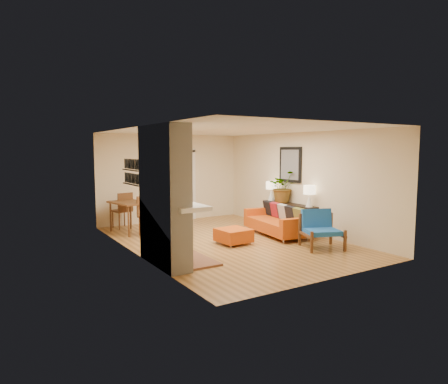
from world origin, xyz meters
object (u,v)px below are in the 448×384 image
Objects in this scene: lamp_near at (309,193)px; lamp_far at (271,188)px; ottoman at (234,235)px; dining_table at (132,208)px; console_table at (289,209)px; houseplant at (283,187)px; sofa at (279,221)px; blue_chair at (320,227)px.

lamp_far is (0.00, 1.53, 0.00)m from lamp_near.
dining_table is at bearing 121.76° from ottoman.
console_table is 3.43× the size of lamp_far.
houseplant is (2.09, 0.78, 0.95)m from ottoman.
sofa is 1.55m from ottoman.
sofa is 1.40m from lamp_far.
ottoman is 2.28m from lamp_near.
sofa is 1.13m from houseplant.
sofa reaches higher than ottoman.
blue_chair is (1.44, -1.28, 0.25)m from ottoman.
blue_chair is 1.90× the size of lamp_far.
console_table is at bearing 69.73° from blue_chair.
dining_table is at bearing 154.84° from houseplant.
blue_chair is at bearing -110.27° from console_table.
sofa is 2.40× the size of houseplant.
ottoman is 0.39× the size of dining_table.
ottoman is at bearing -166.25° from console_table.
sofa is at bearing 8.84° from ottoman.
ottoman is at bearing -159.49° from houseplant.
lamp_far reaches higher than dining_table.
lamp_near is at bearing -39.66° from sofa.
lamp_near is (3.64, -2.73, 0.41)m from dining_table.
dining_table is 4.14m from console_table.
lamp_far is 0.51m from houseplant.
lamp_far is (0.58, 1.05, 0.72)m from sofa.
blue_chair is 1.91m from console_table.
dining_table is at bearing 161.73° from lamp_far.
dining_table is 4.57m from lamp_near.
dining_table is (-1.54, 2.49, 0.45)m from ottoman.
blue_chair is 1.19× the size of houseplant.
blue_chair reaches higher than console_table.
ottoman is (-1.53, -0.24, -0.14)m from sofa.
lamp_near is 1.03m from houseplant.
console_table is (0.58, 0.28, 0.24)m from sofa.
dining_table is 3.49× the size of lamp_far.
console_table is 0.90m from lamp_near.
dining_table is at bearing 151.54° from console_table.
lamp_near is (2.10, -0.24, 0.86)m from ottoman.
lamp_far reaches higher than console_table.
ottoman is at bearing -58.24° from dining_table.
blue_chair is 4.81m from dining_table.
lamp_far is at bearing 61.26° from sofa.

